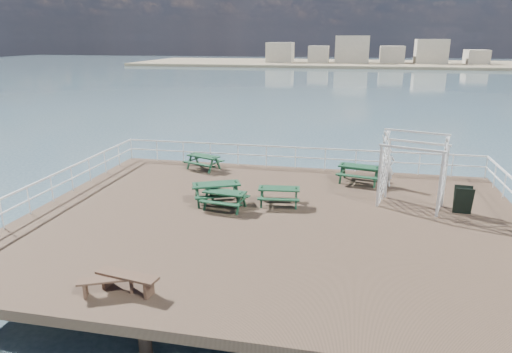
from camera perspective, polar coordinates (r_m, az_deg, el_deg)
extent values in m
cube|color=brown|center=(16.61, 2.00, -5.76)|extent=(18.00, 14.00, 0.30)
plane|color=#3C5966|center=(55.78, 9.06, 8.26)|extent=(300.00, 300.00, 0.00)
cube|color=tan|center=(150.83, 16.89, 13.30)|extent=(160.00, 40.00, 0.80)
cube|color=beige|center=(148.89, 3.10, 15.25)|extent=(8.00, 8.00, 6.00)
cube|color=beige|center=(147.57, 7.87, 14.92)|extent=(6.00, 8.00, 5.00)
cube|color=beige|center=(147.15, 11.92, 15.30)|extent=(10.00, 8.00, 8.00)
cube|color=beige|center=(147.64, 16.69, 14.39)|extent=(7.00, 8.00, 5.00)
cube|color=beige|center=(148.86, 21.07, 14.38)|extent=(9.00, 8.00, 7.00)
cube|color=beige|center=(151.42, 25.98, 13.28)|extent=(6.00, 8.00, 4.00)
cylinder|color=brown|center=(24.16, -13.54, -1.89)|extent=(0.36, 0.36, 2.10)
cylinder|color=brown|center=(22.52, 23.72, -4.29)|extent=(0.36, 0.36, 2.10)
cube|color=white|center=(22.71, 4.97, 3.64)|extent=(17.70, 0.07, 0.07)
cube|color=white|center=(22.83, 4.94, 2.42)|extent=(17.70, 0.05, 0.05)
cylinder|color=white|center=(25.39, -15.33, 3.36)|extent=(0.05, 0.05, 1.10)
cube|color=white|center=(19.63, -24.34, 0.01)|extent=(0.07, 13.70, 0.07)
cube|color=white|center=(19.77, -24.17, -1.37)|extent=(0.05, 13.70, 0.05)
cube|color=#163D24|center=(17.96, -4.97, -0.96)|extent=(1.97, 1.40, 0.06)
cube|color=#163D24|center=(18.63, -5.21, -1.26)|extent=(1.78, 0.99, 0.05)
cube|color=#163D24|center=(17.48, -4.68, -2.49)|extent=(1.78, 0.99, 0.05)
cube|color=#163D24|center=(17.99, -7.36, -2.08)|extent=(0.68, 1.38, 0.06)
cube|color=#163D24|center=(18.17, -2.56, -1.75)|extent=(0.68, 1.38, 0.06)
cube|color=#163D24|center=(18.29, -7.45, -1.92)|extent=(0.29, 0.51, 0.89)
cube|color=#163D24|center=(17.72, -7.26, -2.55)|extent=(0.29, 0.51, 0.89)
cube|color=#163D24|center=(18.47, -2.72, -1.60)|extent=(0.29, 0.51, 0.89)
cube|color=#163D24|center=(17.90, -2.39, -2.21)|extent=(0.29, 0.51, 0.89)
cube|color=#163D24|center=(18.12, -4.93, -2.46)|extent=(1.52, 0.74, 0.06)
cube|color=#163D24|center=(22.65, -6.61, 2.55)|extent=(1.74, 1.16, 0.05)
cube|color=#163D24|center=(23.12, -5.75, 2.21)|extent=(1.60, 0.78, 0.05)
cube|color=#163D24|center=(22.31, -7.45, 1.60)|extent=(1.60, 0.78, 0.05)
cube|color=#163D24|center=(23.14, -7.89, 2.10)|extent=(0.53, 1.25, 0.05)
cube|color=#163D24|center=(22.31, -5.23, 1.63)|extent=(0.53, 1.25, 0.05)
cube|color=#163D24|center=(23.35, -7.46, 2.14)|extent=(0.23, 0.46, 0.79)
cube|color=#163D24|center=(22.95, -8.32, 1.84)|extent=(0.23, 0.46, 0.79)
cube|color=#163D24|center=(22.53, -4.81, 1.68)|extent=(0.23, 0.46, 0.79)
cube|color=#163D24|center=(22.12, -5.65, 1.36)|extent=(0.23, 0.46, 0.79)
cube|color=#163D24|center=(22.76, -6.57, 1.48)|extent=(1.37, 0.58, 0.05)
cube|color=#163D24|center=(20.88, 12.85, 1.22)|extent=(1.93, 1.07, 0.06)
cube|color=#163D24|center=(21.53, 13.11, 0.87)|extent=(1.84, 0.62, 0.05)
cube|color=#163D24|center=(20.38, 12.47, 0.00)|extent=(1.84, 0.62, 0.05)
cube|color=#163D24|center=(21.10, 10.78, 0.63)|extent=(0.38, 1.46, 0.06)
cube|color=#163D24|center=(20.85, 14.85, 0.15)|extent=(0.38, 1.46, 0.06)
cube|color=#163D24|center=(21.40, 10.95, 0.71)|extent=(0.19, 0.53, 0.89)
cube|color=#163D24|center=(20.83, 10.58, 0.28)|extent=(0.19, 0.53, 0.89)
cube|color=#163D24|center=(21.15, 14.97, 0.24)|extent=(0.19, 0.53, 0.89)
cube|color=#163D24|center=(20.57, 14.70, -0.21)|extent=(0.19, 0.53, 0.89)
cube|color=#163D24|center=(21.01, 12.77, -0.08)|extent=(1.61, 0.41, 0.06)
cube|color=#163D24|center=(17.31, -3.95, -1.96)|extent=(1.68, 0.83, 0.05)
cube|color=#163D24|center=(17.86, -3.26, -2.22)|extent=(1.62, 0.43, 0.04)
cube|color=#163D24|center=(16.93, -4.64, -3.35)|extent=(1.62, 0.43, 0.04)
cube|color=#163D24|center=(17.66, -5.93, -2.57)|extent=(0.24, 1.29, 0.05)
cube|color=#163D24|center=(17.16, -1.87, -3.08)|extent=(0.24, 1.29, 0.05)
cube|color=#163D24|center=(17.91, -5.57, -2.44)|extent=(0.13, 0.47, 0.78)
cube|color=#163D24|center=(17.45, -6.30, -2.99)|extent=(0.13, 0.47, 0.78)
cube|color=#163D24|center=(17.41, -1.55, -2.94)|extent=(0.13, 0.47, 0.78)
cube|color=#163D24|center=(16.94, -2.19, -3.52)|extent=(0.13, 0.47, 0.78)
cube|color=#163D24|center=(17.46, -3.92, -3.32)|extent=(1.43, 0.26, 0.05)
cube|color=#163D24|center=(17.72, 2.91, -1.51)|extent=(1.66, 0.79, 0.05)
cube|color=#163D24|center=(18.31, 2.97, -1.74)|extent=(1.61, 0.39, 0.04)
cube|color=#163D24|center=(17.30, 2.81, -2.87)|extent=(1.61, 0.39, 0.04)
cube|color=#163D24|center=(17.85, 0.76, -2.28)|extent=(0.21, 1.29, 0.05)
cube|color=#163D24|center=(17.79, 5.04, -2.41)|extent=(0.21, 1.29, 0.05)
cube|color=#163D24|center=(18.11, 0.83, -2.14)|extent=(0.12, 0.46, 0.78)
cube|color=#163D24|center=(17.61, 0.68, -2.70)|extent=(0.12, 0.46, 0.78)
cube|color=#163D24|center=(18.06, 5.04, -2.26)|extent=(0.12, 0.46, 0.78)
cube|color=#163D24|center=(17.56, 5.02, -2.83)|extent=(0.12, 0.46, 0.78)
cube|color=#163D24|center=(17.86, 2.89, -2.83)|extent=(1.42, 0.22, 0.05)
cube|color=brown|center=(12.35, -15.83, -11.80)|extent=(1.75, 0.69, 0.06)
cube|color=brown|center=(12.83, -18.08, -12.11)|extent=(0.15, 0.37, 0.43)
cube|color=brown|center=(12.13, -13.25, -13.49)|extent=(0.15, 0.37, 0.43)
cube|color=brown|center=(12.42, -18.03, -12.12)|extent=(1.52, 0.94, 0.06)
cube|color=brown|center=(12.60, -20.55, -13.07)|extent=(0.20, 0.32, 0.38)
cube|color=brown|center=(12.47, -15.31, -12.87)|extent=(0.20, 0.32, 0.38)
cube|color=white|center=(17.98, 15.16, -0.03)|extent=(0.11, 0.11, 2.38)
cube|color=white|center=(19.10, 16.08, 0.88)|extent=(0.11, 0.11, 2.38)
cube|color=white|center=(17.62, 22.01, -1.06)|extent=(0.11, 0.11, 2.38)
cube|color=white|center=(18.75, 22.54, -0.07)|extent=(0.11, 0.11, 2.38)
cube|color=white|center=(17.46, 18.93, 3.31)|extent=(2.29, 0.80, 0.08)
cube|color=white|center=(18.60, 19.65, 4.04)|extent=(2.29, 0.80, 0.08)
cube|color=white|center=(17.93, 19.45, 5.26)|extent=(2.29, 0.79, 0.07)
cube|color=black|center=(18.41, 24.51, -2.84)|extent=(0.66, 0.31, 1.05)
cube|color=black|center=(18.61, 24.42, -2.62)|extent=(0.66, 0.31, 1.05)
imported|color=silver|center=(20.74, 16.09, 1.15)|extent=(0.63, 0.42, 1.69)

